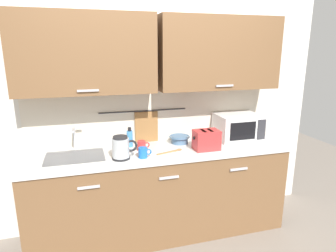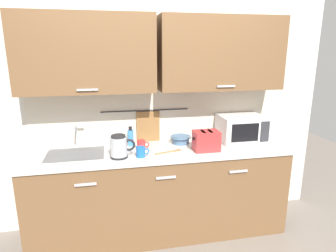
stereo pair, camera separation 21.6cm
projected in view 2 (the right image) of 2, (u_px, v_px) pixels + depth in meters
name	position (u px, v px, depth m)	size (l,w,h in m)	color
ground	(166.00, 249.00, 2.79)	(8.00, 8.00, 0.00)	slate
counter_unit	(159.00, 191.00, 2.96)	(2.53, 0.64, 0.90)	brown
back_wall_assembly	(155.00, 82.00, 2.91)	(3.70, 0.41, 2.50)	silver
sink_faucet	(76.00, 133.00, 2.87)	(0.09, 0.17, 0.22)	#B2B5BA
microwave	(241.00, 128.00, 3.09)	(0.46, 0.35, 0.27)	white
electric_kettle	(119.00, 147.00, 2.60)	(0.23, 0.16, 0.21)	black
dish_soap_bottle	(131.00, 137.00, 2.93)	(0.06, 0.06, 0.20)	#3F8CD8
mug_near_sink	(141.00, 145.00, 2.82)	(0.12, 0.08, 0.09)	red
mixing_bowl	(181.00, 139.00, 3.01)	(0.21, 0.21, 0.08)	#4C7093
toaster	(206.00, 141.00, 2.79)	(0.26, 0.17, 0.19)	red
mug_by_kettle	(141.00, 152.00, 2.63)	(0.12, 0.08, 0.09)	blue
wooden_spoon	(172.00, 151.00, 2.77)	(0.27, 0.11, 0.01)	#9E7042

